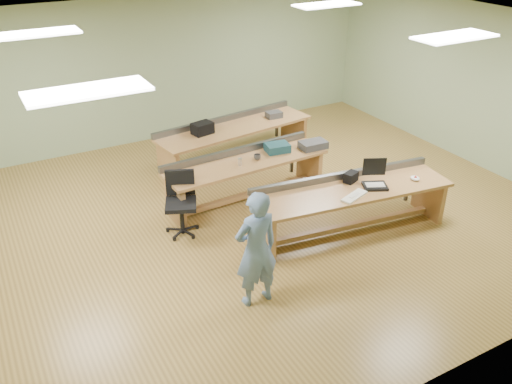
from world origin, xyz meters
TOP-DOWN VIEW (x-y plane):
  - floor at (0.00, 0.00)m, footprint 10.00×10.00m
  - ceiling at (0.00, 0.00)m, footprint 10.00×10.00m
  - wall_back at (0.00, 4.00)m, footprint 10.00×0.04m
  - wall_front at (0.00, -4.00)m, footprint 10.00×0.04m
  - wall_right at (5.00, 0.00)m, footprint 0.04×8.00m
  - fluor_panels at (0.00, 0.00)m, footprint 6.20×3.50m
  - workbench_front at (1.27, -1.10)m, footprint 3.20×1.23m
  - workbench_mid at (0.33, 0.58)m, footprint 2.91×0.91m
  - workbench_back at (0.87, 2.07)m, footprint 3.27×1.26m
  - person at (-0.84, -1.91)m, footprint 0.59×0.39m
  - laptop_base at (1.60, -1.25)m, footprint 0.45×0.42m
  - laptop_screen at (1.66, -1.12)m, footprint 0.33×0.17m
  - keyboard at (1.13, -1.35)m, footprint 0.51×0.31m
  - trackball_mouse at (2.31, -1.37)m, footprint 0.18×0.19m
  - camera_bag at (1.39, -0.92)m, footprint 0.27×0.22m
  - task_chair at (-1.03, 0.14)m, footprint 0.70×0.70m
  - parts_bin_teal at (0.99, 0.63)m, footprint 0.44×0.36m
  - parts_bin_grey at (1.62, 0.45)m, footprint 0.49×0.32m
  - mug at (0.52, 0.50)m, footprint 0.12×0.12m
  - drinks_can at (0.16, 0.45)m, footprint 0.09×0.09m
  - storage_box_back at (0.18, 2.02)m, footprint 0.42×0.34m
  - tray_back at (1.80, 2.11)m, footprint 0.32×0.24m

SIDE VIEW (x-z plane):
  - floor at x=0.00m, z-range 0.00..0.00m
  - task_chair at x=-1.03m, z-range -0.13..0.86m
  - workbench_mid at x=0.33m, z-range 0.13..0.99m
  - workbench_front at x=1.27m, z-range 0.13..0.99m
  - workbench_back at x=0.87m, z-range 0.13..0.99m
  - keyboard at x=1.13m, z-range 0.75..0.78m
  - laptop_base at x=1.60m, z-range 0.75..0.79m
  - trackball_mouse at x=2.31m, z-range 0.75..0.82m
  - mug at x=0.52m, z-range 0.75..0.84m
  - person at x=-0.84m, z-range 0.00..1.60m
  - tray_back at x=1.80m, z-range 0.75..0.87m
  - drinks_can at x=0.16m, z-range 0.75..0.88m
  - parts_bin_grey at x=1.62m, z-range 0.75..0.88m
  - parts_bin_teal at x=0.99m, z-range 0.75..0.89m
  - camera_bag at x=1.39m, z-range 0.75..0.91m
  - storage_box_back at x=0.18m, z-range 0.75..0.97m
  - laptop_screen at x=1.66m, z-range 0.89..1.17m
  - wall_back at x=0.00m, z-range 0.00..3.00m
  - wall_front at x=0.00m, z-range 0.00..3.00m
  - wall_right at x=5.00m, z-range 0.00..3.00m
  - fluor_panels at x=0.00m, z-range 2.96..2.99m
  - ceiling at x=0.00m, z-range 3.00..3.00m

